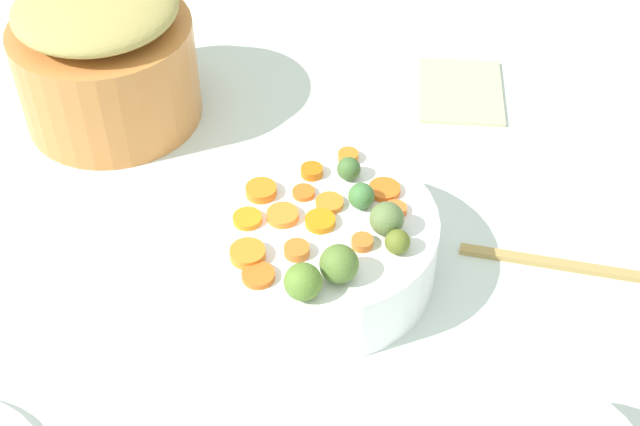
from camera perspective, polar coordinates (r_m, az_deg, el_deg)
tabletop at (r=1.08m, az=-0.21°, el=-4.87°), size 2.40×2.40×0.02m
serving_bowl_carrots at (r=1.05m, az=-0.00°, el=-2.13°), size 0.28×0.28×0.09m
metal_pot at (r=1.30m, az=-13.49°, el=8.82°), size 0.25×0.25×0.15m
stuffing_mound at (r=1.25m, az=-14.27°, el=12.64°), size 0.22×0.22×0.05m
carrot_slice_0 at (r=1.01m, az=0.02°, el=-0.53°), size 0.04×0.04×0.01m
carrot_slice_1 at (r=1.03m, az=4.81°, el=0.33°), size 0.03×0.03×0.01m
carrot_slice_2 at (r=1.02m, az=-4.70°, el=-0.38°), size 0.04×0.04×0.01m
carrot_slice_3 at (r=1.05m, az=-1.07°, el=1.32°), size 0.03×0.03×0.01m
carrot_slice_4 at (r=1.03m, az=0.61°, el=0.65°), size 0.04×0.04×0.01m
carrot_slice_5 at (r=0.99m, az=2.73°, el=-1.90°), size 0.03×0.03×0.01m
carrot_slice_6 at (r=1.05m, az=4.16°, el=1.51°), size 0.05×0.05×0.01m
carrot_slice_7 at (r=1.05m, az=-3.81°, el=1.46°), size 0.04×0.04×0.01m
carrot_slice_8 at (r=0.98m, az=-1.51°, el=-2.41°), size 0.03×0.03×0.01m
carrot_slice_9 at (r=1.09m, az=1.83°, el=3.68°), size 0.03×0.03×0.01m
carrot_slice_10 at (r=1.07m, az=-0.53°, el=2.71°), size 0.03×0.03×0.01m
carrot_slice_11 at (r=0.98m, az=-4.68°, el=-2.62°), size 0.04×0.04×0.01m
carrot_slice_12 at (r=1.02m, az=-2.42°, el=-0.15°), size 0.05×0.05×0.01m
carrot_slice_13 at (r=0.96m, az=-3.99°, el=-4.02°), size 0.04×0.04×0.01m
brussels_sprout_0 at (r=0.94m, az=1.21°, el=-3.30°), size 0.04×0.04×0.04m
brussels_sprout_1 at (r=1.06m, az=1.87°, el=2.86°), size 0.03×0.03×0.03m
brussels_sprout_2 at (r=1.02m, az=2.68°, el=1.10°), size 0.03×0.03×0.03m
brussels_sprout_3 at (r=0.93m, az=-1.10°, el=-4.44°), size 0.04×0.04×0.04m
brussels_sprout_4 at (r=0.99m, az=4.32°, el=-0.37°), size 0.04×0.04×0.04m
brussels_sprout_5 at (r=0.98m, az=5.01°, el=-1.86°), size 0.03×0.03×0.03m
wooden_spoon at (r=1.13m, az=19.05°, el=-3.74°), size 0.26×0.18×0.01m
dish_towel at (r=1.37m, az=9.04°, el=7.76°), size 0.18×0.20×0.01m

